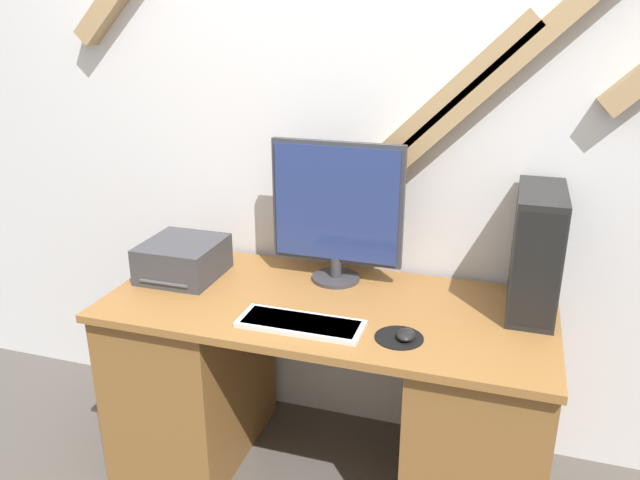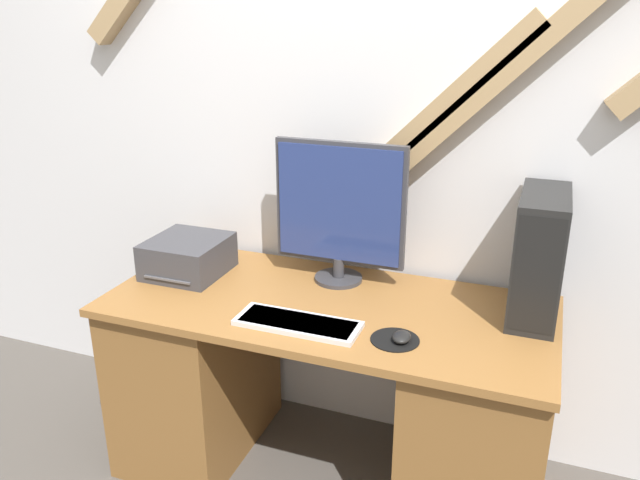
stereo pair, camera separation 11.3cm
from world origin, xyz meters
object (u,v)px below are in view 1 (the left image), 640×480
at_px(monitor, 337,209).
at_px(mouse, 406,335).
at_px(printer, 183,259).
at_px(keyboard, 301,324).
at_px(computer_tower, 536,251).

height_order(monitor, mouse, monitor).
height_order(mouse, printer, printer).
distance_m(mouse, printer, 1.00).
relative_size(monitor, printer, 1.78).
bearing_deg(monitor, printer, -165.99).
height_order(keyboard, printer, printer).
height_order(monitor, printer, monitor).
bearing_deg(computer_tower, printer, -175.06).
relative_size(monitor, keyboard, 1.29).
bearing_deg(mouse, printer, 165.42).
bearing_deg(computer_tower, monitor, 177.37).
height_order(monitor, keyboard, monitor).
xyz_separation_m(monitor, printer, (-0.61, -0.15, -0.23)).
distance_m(monitor, computer_tower, 0.75).
bearing_deg(computer_tower, mouse, -136.60).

